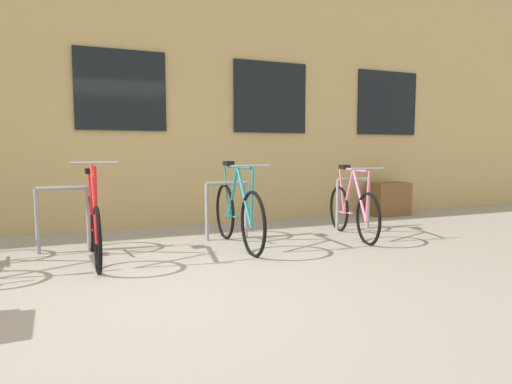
% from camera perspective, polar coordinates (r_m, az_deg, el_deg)
% --- Properties ---
extents(ground_plane, '(42.00, 42.00, 0.00)m').
position_cam_1_polar(ground_plane, '(3.83, -12.21, -12.71)').
color(ground_plane, '#9E998E').
extents(storefront_building, '(28.00, 7.59, 6.39)m').
position_cam_1_polar(storefront_building, '(10.78, -19.18, 15.93)').
color(storefront_building, tan).
rests_on(storefront_building, ground).
extents(bike_rack, '(6.60, 0.05, 0.78)m').
position_cam_1_polar(bike_rack, '(5.60, -13.63, -1.98)').
color(bike_rack, gray).
rests_on(bike_rack, ground).
extents(bicycle_pink, '(0.49, 1.65, 1.00)m').
position_cam_1_polar(bicycle_pink, '(6.14, 12.48, -2.25)').
color(bicycle_pink, black).
rests_on(bicycle_pink, ground).
extents(bicycle_teal, '(0.44, 1.83, 1.07)m').
position_cam_1_polar(bicycle_teal, '(5.41, -2.44, -2.81)').
color(bicycle_teal, black).
rests_on(bicycle_teal, ground).
extents(bicycle_red, '(0.44, 1.71, 1.10)m').
position_cam_1_polar(bicycle_red, '(5.03, -20.46, -4.11)').
color(bicycle_red, black).
rests_on(bicycle_red, ground).
extents(planter_box, '(0.70, 0.44, 0.60)m').
position_cam_1_polar(planter_box, '(8.34, 16.95, -0.86)').
color(planter_box, brown).
rests_on(planter_box, ground).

